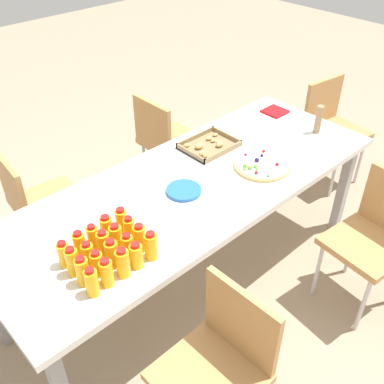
# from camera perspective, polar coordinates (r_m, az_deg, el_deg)

# --- Properties ---
(ground_plane) EXTENTS (12.00, 12.00, 0.00)m
(ground_plane) POSITION_cam_1_polar(r_m,az_deg,el_deg) (2.97, 0.11, -10.55)
(ground_plane) COLOR gray
(party_table) EXTENTS (2.34, 0.87, 0.74)m
(party_table) POSITION_cam_1_polar(r_m,az_deg,el_deg) (2.51, 0.12, 0.04)
(party_table) COLOR silver
(party_table) RESTS_ON ground_plane
(chair_far_left) EXTENTS (0.43, 0.43, 0.83)m
(chair_far_left) POSITION_cam_1_polar(r_m,az_deg,el_deg) (2.90, -19.13, -1.03)
(chair_far_left) COLOR #B7844C
(chair_far_left) RESTS_ON ground_plane
(chair_end) EXTENTS (0.45, 0.45, 0.83)m
(chair_end) POSITION_cam_1_polar(r_m,az_deg,el_deg) (3.73, 17.29, 8.30)
(chair_end) COLOR #B7844C
(chair_end) RESTS_ON ground_plane
(chair_far_right) EXTENTS (0.40, 0.40, 0.83)m
(chair_far_right) POSITION_cam_1_polar(r_m,az_deg,el_deg) (3.38, -3.42, 6.86)
(chair_far_right) COLOR #B7844C
(chair_far_right) RESTS_ON ground_plane
(chair_near_right) EXTENTS (0.44, 0.44, 0.83)m
(chair_near_right) POSITION_cam_1_polar(r_m,az_deg,el_deg) (2.71, 22.35, -4.87)
(chair_near_right) COLOR #B7844C
(chair_near_right) RESTS_ON ground_plane
(chair_near_left) EXTENTS (0.41, 0.41, 0.83)m
(chair_near_left) POSITION_cam_1_polar(r_m,az_deg,el_deg) (2.00, 3.61, -20.54)
(chair_near_left) COLOR #B7844C
(chair_near_left) RESTS_ON ground_plane
(juice_bottle_0) EXTENTS (0.06, 0.06, 0.14)m
(juice_bottle_0) POSITION_cam_1_polar(r_m,az_deg,el_deg) (1.89, -12.63, -11.14)
(juice_bottle_0) COLOR #F9AD14
(juice_bottle_0) RESTS_ON party_table
(juice_bottle_1) EXTENTS (0.06, 0.06, 0.14)m
(juice_bottle_1) POSITION_cam_1_polar(r_m,az_deg,el_deg) (1.91, -10.81, -10.08)
(juice_bottle_1) COLOR #FAAE14
(juice_bottle_1) RESTS_ON party_table
(juice_bottle_2) EXTENTS (0.06, 0.06, 0.15)m
(juice_bottle_2) POSITION_cam_1_polar(r_m,az_deg,el_deg) (1.93, -8.80, -8.91)
(juice_bottle_2) COLOR #F9AD14
(juice_bottle_2) RESTS_ON party_table
(juice_bottle_3) EXTENTS (0.06, 0.06, 0.13)m
(juice_bottle_3) POSITION_cam_1_polar(r_m,az_deg,el_deg) (1.97, -7.10, -8.04)
(juice_bottle_3) COLOR #FAAE14
(juice_bottle_3) RESTS_ON party_table
(juice_bottle_4) EXTENTS (0.06, 0.06, 0.15)m
(juice_bottle_4) POSITION_cam_1_polar(r_m,az_deg,el_deg) (2.00, -5.21, -6.85)
(juice_bottle_4) COLOR #FAAE14
(juice_bottle_4) RESTS_ON party_table
(juice_bottle_5) EXTENTS (0.06, 0.06, 0.15)m
(juice_bottle_5) POSITION_cam_1_polar(r_m,az_deg,el_deg) (1.93, -13.74, -9.77)
(juice_bottle_5) COLOR #F9AE14
(juice_bottle_5) RESTS_ON party_table
(juice_bottle_6) EXTENTS (0.05, 0.05, 0.13)m
(juice_bottle_6) POSITION_cam_1_polar(r_m,az_deg,el_deg) (1.96, -11.97, -8.95)
(juice_bottle_6) COLOR #F9AC14
(juice_bottle_6) RESTS_ON party_table
(juice_bottle_7) EXTENTS (0.06, 0.06, 0.15)m
(juice_bottle_7) POSITION_cam_1_polar(r_m,az_deg,el_deg) (1.98, -10.16, -7.78)
(juice_bottle_7) COLOR #FAAE14
(juice_bottle_7) RESTS_ON party_table
(juice_bottle_8) EXTENTS (0.05, 0.05, 0.13)m
(juice_bottle_8) POSITION_cam_1_polar(r_m,az_deg,el_deg) (2.01, -8.20, -6.88)
(juice_bottle_8) COLOR #F9AC14
(juice_bottle_8) RESTS_ON party_table
(juice_bottle_9) EXTENTS (0.06, 0.06, 0.15)m
(juice_bottle_9) POSITION_cam_1_polar(r_m,az_deg,el_deg) (2.04, -6.66, -5.85)
(juice_bottle_9) COLOR #FAAD14
(juice_bottle_9) RESTS_ON party_table
(juice_bottle_10) EXTENTS (0.06, 0.06, 0.15)m
(juice_bottle_10) POSITION_cam_1_polar(r_m,az_deg,el_deg) (1.98, -14.95, -8.59)
(juice_bottle_10) COLOR #FAAC14
(juice_bottle_10) RESTS_ON party_table
(juice_bottle_11) EXTENTS (0.05, 0.05, 0.13)m
(juice_bottle_11) POSITION_cam_1_polar(r_m,az_deg,el_deg) (2.01, -13.08, -7.82)
(juice_bottle_11) COLOR #FAAE14
(juice_bottle_11) RESTS_ON party_table
(juice_bottle_12) EXTENTS (0.06, 0.06, 0.15)m
(juice_bottle_12) POSITION_cam_1_polar(r_m,az_deg,el_deg) (2.03, -11.16, -6.59)
(juice_bottle_12) COLOR #FAAE14
(juice_bottle_12) RESTS_ON party_table
(juice_bottle_13) EXTENTS (0.06, 0.06, 0.15)m
(juice_bottle_13) POSITION_cam_1_polar(r_m,az_deg,el_deg) (2.05, -9.64, -5.79)
(juice_bottle_13) COLOR #F9AE14
(juice_bottle_13) RESTS_ON party_table
(juice_bottle_14) EXTENTS (0.05, 0.05, 0.14)m
(juice_bottle_14) POSITION_cam_1_polar(r_m,az_deg,el_deg) (2.08, -7.95, -4.85)
(juice_bottle_14) COLOR #F9AD14
(juice_bottle_14) RESTS_ON party_table
(juice_bottle_15) EXTENTS (0.05, 0.05, 0.14)m
(juice_bottle_15) POSITION_cam_1_polar(r_m,az_deg,el_deg) (2.03, -15.96, -7.65)
(juice_bottle_15) COLOR #FAAD14
(juice_bottle_15) RESTS_ON party_table
(juice_bottle_16) EXTENTS (0.06, 0.06, 0.15)m
(juice_bottle_16) POSITION_cam_1_polar(r_m,az_deg,el_deg) (2.05, -14.09, -6.59)
(juice_bottle_16) COLOR #FAAE14
(juice_bottle_16) RESTS_ON party_table
(juice_bottle_17) EXTENTS (0.05, 0.05, 0.14)m
(juice_bottle_17) POSITION_cam_1_polar(r_m,az_deg,el_deg) (2.08, -12.47, -5.75)
(juice_bottle_17) COLOR #FAAD14
(juice_bottle_17) RESTS_ON party_table
(juice_bottle_18) EXTENTS (0.06, 0.06, 0.15)m
(juice_bottle_18) POSITION_cam_1_polar(r_m,az_deg,el_deg) (2.10, -10.80, -4.70)
(juice_bottle_18) COLOR #FAAC14
(juice_bottle_18) RESTS_ON party_table
(juice_bottle_19) EXTENTS (0.06, 0.06, 0.15)m
(juice_bottle_19) POSITION_cam_1_polar(r_m,az_deg,el_deg) (2.14, -8.95, -3.74)
(juice_bottle_19) COLOR #FAAC14
(juice_bottle_19) RESTS_ON party_table
(fruit_pizza) EXTENTS (0.32, 0.32, 0.05)m
(fruit_pizza) POSITION_cam_1_polar(r_m,az_deg,el_deg) (2.63, 8.84, 3.38)
(fruit_pizza) COLOR tan
(fruit_pizza) RESTS_ON party_table
(snack_tray) EXTENTS (0.33, 0.26, 0.04)m
(snack_tray) POSITION_cam_1_polar(r_m,az_deg,el_deg) (2.79, 2.14, 5.94)
(snack_tray) COLOR olive
(snack_tray) RESTS_ON party_table
(plate_stack) EXTENTS (0.19, 0.19, 0.02)m
(plate_stack) POSITION_cam_1_polar(r_m,az_deg,el_deg) (2.40, -1.05, 0.19)
(plate_stack) COLOR blue
(plate_stack) RESTS_ON party_table
(napkin_stack) EXTENTS (0.15, 0.15, 0.02)m
(napkin_stack) POSITION_cam_1_polar(r_m,az_deg,el_deg) (3.26, 10.51, 10.05)
(napkin_stack) COLOR red
(napkin_stack) RESTS_ON party_table
(cardboard_tube) EXTENTS (0.04, 0.04, 0.19)m
(cardboard_tube) POSITION_cam_1_polar(r_m,az_deg,el_deg) (3.02, 15.80, 8.88)
(cardboard_tube) COLOR #9E7A56
(cardboard_tube) RESTS_ON party_table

